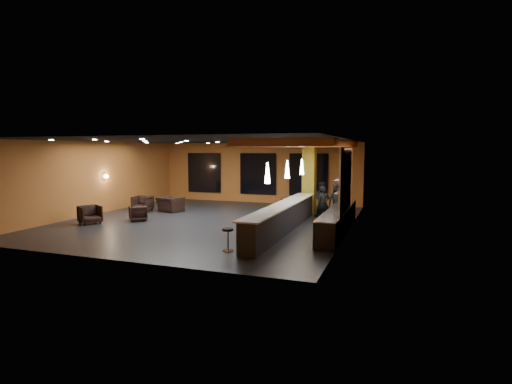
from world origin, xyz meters
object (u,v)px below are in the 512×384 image
(prep_counter, at_px, (338,221))
(armchair_c, at_px, (143,204))
(pendant_0, at_px, (267,173))
(armchair_d, at_px, (170,204))
(bar_stool_4, at_px, (285,205))
(armchair_b, at_px, (138,213))
(staff_c, at_px, (337,202))
(bar_stool_1, at_px, (248,225))
(bar_stool_3, at_px, (272,212))
(staff_b, at_px, (323,200))
(column, at_px, (309,178))
(bar_counter, at_px, (283,218))
(pendant_1, at_px, (287,169))
(bar_stool_0, at_px, (228,237))
(staff_a, at_px, (323,203))
(armchair_a, at_px, (90,215))
(bar_stool_2, at_px, (265,218))
(pendant_2, at_px, (302,167))

(prep_counter, relative_size, armchair_c, 6.92)
(pendant_0, xyz_separation_m, armchair_d, (-6.69, 4.75, -1.98))
(bar_stool_4, bearing_deg, armchair_b, -150.67)
(staff_c, bearing_deg, bar_stool_1, -141.78)
(armchair_c, xyz_separation_m, bar_stool_3, (7.12, -0.79, 0.08))
(staff_b, distance_m, bar_stool_4, 1.78)
(column, xyz_separation_m, bar_stool_1, (-0.84, -6.21, -1.27))
(bar_counter, height_order, staff_c, staff_c)
(pendant_1, bearing_deg, staff_b, 74.58)
(bar_stool_1, xyz_separation_m, bar_stool_4, (-0.00, 4.88, 0.05))
(bar_counter, bearing_deg, staff_b, 76.62)
(column, height_order, bar_stool_0, column)
(bar_counter, relative_size, staff_a, 5.25)
(prep_counter, bearing_deg, armchair_a, -170.33)
(bar_counter, relative_size, bar_stool_2, 11.04)
(staff_c, relative_size, armchair_d, 1.48)
(bar_stool_2, bearing_deg, staff_a, 57.68)
(pendant_1, distance_m, bar_stool_1, 2.95)
(armchair_a, height_order, bar_stool_1, armchair_a)
(bar_stool_0, bearing_deg, staff_a, 73.81)
(bar_counter, bearing_deg, pendant_0, -90.00)
(staff_b, relative_size, bar_stool_1, 2.19)
(pendant_1, bearing_deg, staff_a, 65.61)
(staff_a, distance_m, armchair_c, 9.10)
(pendant_1, bearing_deg, armchair_a, -168.01)
(armchair_b, distance_m, armchair_d, 2.74)
(bar_stool_4, bearing_deg, armchair_a, -148.34)
(staff_a, height_order, bar_stool_1, staff_a)
(pendant_1, height_order, bar_stool_1, pendant_1)
(bar_stool_2, distance_m, bar_stool_4, 3.29)
(armchair_a, distance_m, bar_stool_4, 8.56)
(pendant_0, xyz_separation_m, bar_stool_1, (-0.84, 0.39, -1.87))
(prep_counter, distance_m, column, 4.75)
(prep_counter, distance_m, pendant_0, 3.73)
(staff_a, height_order, armchair_d, staff_a)
(prep_counter, relative_size, bar_stool_3, 8.04)
(armchair_c, height_order, bar_stool_2, armchair_c)
(pendant_0, height_order, armchair_a, pendant_0)
(armchair_d, bearing_deg, staff_a, -163.69)
(armchair_d, distance_m, bar_stool_3, 5.89)
(column, xyz_separation_m, staff_b, (0.86, -0.97, -0.93))
(bar_counter, bearing_deg, armchair_a, -171.42)
(armchair_d, bearing_deg, armchair_c, 32.78)
(armchair_a, relative_size, bar_stool_4, 1.02)
(bar_stool_4, bearing_deg, staff_a, -14.17)
(armchair_b, bearing_deg, bar_stool_2, 136.24)
(pendant_2, relative_size, armchair_d, 0.62)
(pendant_1, distance_m, pendant_2, 2.50)
(bar_stool_0, distance_m, bar_stool_3, 5.05)
(staff_b, relative_size, armchair_c, 1.89)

